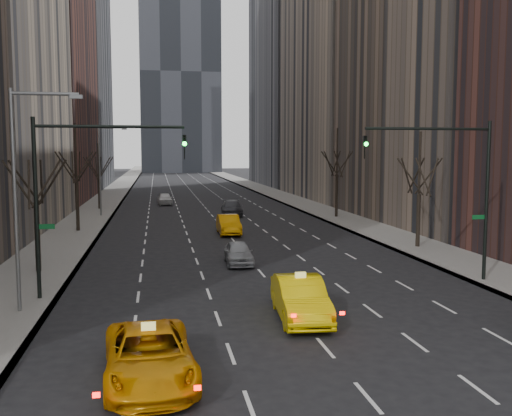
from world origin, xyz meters
name	(u,v)px	position (x,y,z in m)	size (l,w,h in m)	color
ground	(368,398)	(0.00, 0.00, 0.00)	(400.00, 400.00, 0.00)	black
sidewalk_left	(110,197)	(-12.25, 70.00, 0.07)	(4.50, 320.00, 0.15)	slate
sidewalk_right	(276,194)	(12.25, 70.00, 0.07)	(4.50, 320.00, 0.15)	slate
bld_left_far	(30,33)	(-21.50, 66.00, 22.00)	(14.00, 28.00, 44.00)	brown
bld_left_deep	(65,21)	(-21.50, 96.00, 30.00)	(14.00, 30.00, 60.00)	slate
bld_right_far	(351,19)	(21.50, 64.00, 25.00)	(14.00, 28.00, 50.00)	tan
bld_right_deep	(297,34)	(21.50, 95.00, 29.00)	(14.00, 30.00, 58.00)	slate
tree_lw_b	(36,206)	(-12.00, 18.00, 3.72)	(3.36, 3.50, 7.82)	black
tree_lw_c	(77,183)	(-12.00, 34.00, 4.04)	(3.36, 3.50, 8.74)	black
tree_lw_d	(99,178)	(-12.00, 52.00, 3.56)	(3.36, 3.50, 7.36)	black
tree_rw_b	(419,194)	(12.00, 22.00, 3.72)	(3.36, 3.50, 7.82)	black
tree_rw_c	(337,177)	(12.00, 40.00, 4.04)	(3.36, 3.50, 8.74)	black
traffic_mast_left	(75,178)	(-9.11, 12.00, 5.49)	(6.69, 0.39, 8.00)	black
traffic_mast_right	(457,175)	(9.11, 12.00, 5.49)	(6.69, 0.39, 8.00)	black
streetlight_near	(24,177)	(-10.84, 10.00, 5.62)	(2.83, 0.22, 9.00)	slate
streetlight_far	(103,161)	(-10.84, 45.00, 5.62)	(2.83, 0.22, 9.00)	slate
taxi_suv	(149,356)	(-5.86, 2.17, 0.76)	(2.53, 5.49, 1.53)	orange
taxi_sedan	(300,298)	(-0.02, 7.37, 0.84)	(1.78, 5.10, 1.68)	yellow
silver_sedan_ahead	(239,253)	(-0.86, 18.76, 0.67)	(1.58, 3.93, 1.34)	#989B9F
far_taxi	(229,225)	(0.05, 30.89, 0.77)	(1.64, 4.69, 1.55)	orange
far_suv_grey	(232,208)	(2.05, 44.04, 0.77)	(2.15, 5.28, 1.53)	#303035
far_car_white	(165,199)	(-4.62, 57.19, 0.73)	(1.72, 4.28, 1.46)	silver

